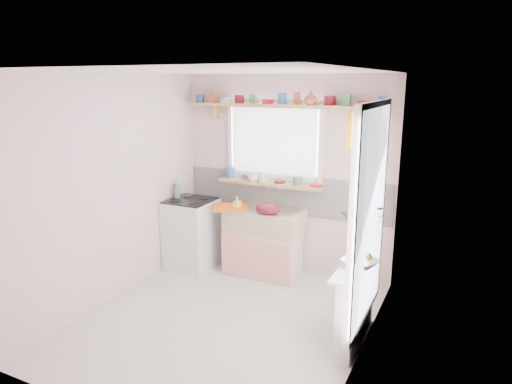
% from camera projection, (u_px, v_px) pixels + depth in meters
% --- Properties ---
extents(room, '(3.20, 3.20, 3.20)m').
position_uv_depth(room, '(316.00, 181.00, 4.88)').
color(room, beige).
rests_on(room, ground).
extents(sink_unit, '(0.95, 0.65, 1.11)m').
position_uv_depth(sink_unit, '(265.00, 240.00, 5.83)').
color(sink_unit, white).
rests_on(sink_unit, ground).
extents(cooker, '(0.58, 0.58, 0.93)m').
position_uv_depth(cooker, '(192.00, 233.00, 6.02)').
color(cooker, white).
rests_on(cooker, ground).
extents(radiator_ledge, '(0.22, 0.95, 0.78)m').
position_uv_depth(radiator_ledge, '(355.00, 302.00, 4.27)').
color(radiator_ledge, white).
rests_on(radiator_ledge, ground).
extents(windowsill, '(1.40, 0.22, 0.04)m').
position_uv_depth(windowsill, '(271.00, 183.00, 5.83)').
color(windowsill, tan).
rests_on(windowsill, room).
extents(pine_shelf, '(2.52, 0.24, 0.04)m').
position_uv_depth(pine_shelf, '(282.00, 106.00, 5.52)').
color(pine_shelf, tan).
rests_on(pine_shelf, room).
extents(shelf_crockery, '(2.47, 0.11, 0.12)m').
position_uv_depth(shelf_crockery, '(281.00, 100.00, 5.51)').
color(shelf_crockery, '#3359A5').
rests_on(shelf_crockery, pine_shelf).
extents(sill_crockery, '(1.35, 0.11, 0.12)m').
position_uv_depth(sill_crockery, '(267.00, 177.00, 5.83)').
color(sill_crockery, '#3359A5').
rests_on(sill_crockery, windowsill).
extents(dish_tray, '(0.52, 0.47, 0.04)m').
position_uv_depth(dish_tray, '(231.00, 207.00, 5.72)').
color(dish_tray, orange).
rests_on(dish_tray, sink_unit).
extents(colander, '(0.32, 0.32, 0.14)m').
position_uv_depth(colander, '(268.00, 209.00, 5.49)').
color(colander, '#5C0F1A').
rests_on(colander, sink_unit).
extents(jade_plant, '(0.46, 0.40, 0.51)m').
position_uv_depth(jade_plant, '(365.00, 226.00, 4.48)').
color(jade_plant, '#2F5923').
rests_on(jade_plant, radiator_ledge).
extents(fruit_bowl, '(0.41, 0.41, 0.08)m').
position_uv_depth(fruit_bowl, '(360.00, 263.00, 4.11)').
color(fruit_bowl, silver).
rests_on(fruit_bowl, radiator_ledge).
extents(herb_pot, '(0.12, 0.09, 0.19)m').
position_uv_depth(herb_pot, '(352.00, 269.00, 3.84)').
color(herb_pot, '#2A6A2E').
rests_on(herb_pot, radiator_ledge).
extents(soap_bottle_sink, '(0.08, 0.09, 0.17)m').
position_uv_depth(soap_bottle_sink, '(237.00, 203.00, 5.67)').
color(soap_bottle_sink, '#E7DE67').
rests_on(soap_bottle_sink, sink_unit).
extents(sill_cup, '(0.16, 0.16, 0.11)m').
position_uv_depth(sill_cup, '(253.00, 177.00, 5.85)').
color(sill_cup, white).
rests_on(sill_cup, windowsill).
extents(sill_bowl, '(0.20, 0.20, 0.06)m').
position_uv_depth(sill_bowl, '(249.00, 176.00, 6.01)').
color(sill_bowl, '#2E4696').
rests_on(sill_bowl, windowsill).
extents(shelf_vase, '(0.19, 0.19, 0.17)m').
position_uv_depth(shelf_vase, '(311.00, 98.00, 5.28)').
color(shelf_vase, '#AA4C34').
rests_on(shelf_vase, pine_shelf).
extents(cooker_bottle, '(0.12, 0.12, 0.25)m').
position_uv_depth(cooker_bottle, '(176.00, 189.00, 5.98)').
color(cooker_bottle, '#418256').
rests_on(cooker_bottle, cooker).
extents(fruit, '(0.20, 0.14, 0.10)m').
position_uv_depth(fruit, '(361.00, 257.00, 4.10)').
color(fruit, orange).
rests_on(fruit, fruit_bowl).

